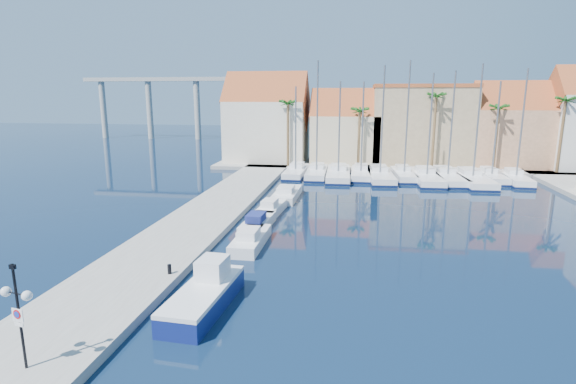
# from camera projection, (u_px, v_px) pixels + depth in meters

# --- Properties ---
(ground) EXTENTS (260.00, 260.00, 0.00)m
(ground) POSITION_uv_depth(u_px,v_px,m) (277.00, 302.00, 23.42)
(ground) COLOR black
(ground) RESTS_ON ground
(quay_west) EXTENTS (6.00, 77.00, 0.50)m
(quay_west) POSITION_uv_depth(u_px,v_px,m) (201.00, 220.00, 37.75)
(quay_west) COLOR gray
(quay_west) RESTS_ON ground
(shore_north) EXTENTS (54.00, 16.00, 0.50)m
(shore_north) POSITION_uv_depth(u_px,v_px,m) (398.00, 164.00, 68.19)
(shore_north) COLOR gray
(shore_north) RESTS_ON ground
(lamp_post) EXTENTS (1.40, 0.58, 4.17)m
(lamp_post) POSITION_uv_depth(u_px,v_px,m) (17.00, 301.00, 16.38)
(lamp_post) COLOR black
(lamp_post) RESTS_ON quay_west
(bollard) EXTENTS (0.23, 0.23, 0.56)m
(bollard) POSITION_uv_depth(u_px,v_px,m) (169.00, 269.00, 25.78)
(bollard) COLOR black
(bollard) RESTS_ON quay_west
(fishing_boat) EXTENTS (2.58, 6.56, 2.25)m
(fishing_boat) POSITION_uv_depth(u_px,v_px,m) (205.00, 294.00, 22.67)
(fishing_boat) COLOR navy
(fishing_boat) RESTS_ON ground
(motorboat_west_0) EXTENTS (1.89, 5.85, 1.40)m
(motorboat_west_0) POSITION_uv_depth(u_px,v_px,m) (250.00, 239.00, 31.95)
(motorboat_west_0) COLOR white
(motorboat_west_0) RESTS_ON ground
(motorboat_west_1) EXTENTS (2.02, 5.63, 1.40)m
(motorboat_west_1) POSITION_uv_depth(u_px,v_px,m) (258.00, 223.00, 36.03)
(motorboat_west_1) COLOR white
(motorboat_west_1) RESTS_ON ground
(motorboat_west_2) EXTENTS (2.10, 5.48, 1.40)m
(motorboat_west_2) POSITION_uv_depth(u_px,v_px,m) (271.00, 208.00, 40.59)
(motorboat_west_2) COLOR white
(motorboat_west_2) RESTS_ON ground
(motorboat_west_3) EXTENTS (2.30, 7.03, 1.40)m
(motorboat_west_3) POSITION_uv_depth(u_px,v_px,m) (287.00, 194.00, 46.55)
(motorboat_west_3) COLOR white
(motorboat_west_3) RESTS_ON ground
(sailboat_0) EXTENTS (2.54, 9.23, 11.56)m
(sailboat_0) POSITION_uv_depth(u_px,v_px,m) (296.00, 171.00, 59.41)
(sailboat_0) COLOR white
(sailboat_0) RESTS_ON ground
(sailboat_1) EXTENTS (2.73, 9.58, 14.68)m
(sailboat_1) POSITION_uv_depth(u_px,v_px,m) (317.00, 172.00, 58.79)
(sailboat_1) COLOR white
(sailboat_1) RESTS_ON ground
(sailboat_2) EXTENTS (3.23, 11.11, 12.15)m
(sailboat_2) POSITION_uv_depth(u_px,v_px,m) (338.00, 174.00, 57.90)
(sailboat_2) COLOR white
(sailboat_2) RESTS_ON ground
(sailboat_3) EXTENTS (2.50, 9.24, 12.12)m
(sailboat_3) POSITION_uv_depth(u_px,v_px,m) (361.00, 173.00, 58.15)
(sailboat_3) COLOR white
(sailboat_3) RESTS_ON ground
(sailboat_4) EXTENTS (3.73, 11.26, 13.99)m
(sailboat_4) POSITION_uv_depth(u_px,v_px,m) (379.00, 175.00, 57.01)
(sailboat_4) COLOR white
(sailboat_4) RESTS_ON ground
(sailboat_5) EXTENTS (2.96, 9.01, 14.61)m
(sailboat_5) POSITION_uv_depth(u_px,v_px,m) (403.00, 174.00, 57.35)
(sailboat_5) COLOR white
(sailboat_5) RESTS_ON ground
(sailboat_6) EXTENTS (3.21, 11.29, 13.05)m
(sailboat_6) POSITION_uv_depth(u_px,v_px,m) (426.00, 177.00, 55.78)
(sailboat_6) COLOR white
(sailboat_6) RESTS_ON ground
(sailboat_7) EXTENTS (3.88, 11.29, 13.32)m
(sailboat_7) POSITION_uv_depth(u_px,v_px,m) (446.00, 176.00, 55.92)
(sailboat_7) COLOR white
(sailboat_7) RESTS_ON ground
(sailboat_8) EXTENTS (3.52, 11.84, 14.05)m
(sailboat_8) POSITION_uv_depth(u_px,v_px,m) (471.00, 178.00, 54.75)
(sailboat_8) COLOR white
(sailboat_8) RESTS_ON ground
(sailboat_9) EXTENTS (2.59, 8.36, 12.12)m
(sailboat_9) POSITION_uv_depth(u_px,v_px,m) (490.00, 176.00, 55.92)
(sailboat_9) COLOR white
(sailboat_9) RESTS_ON ground
(sailboat_10) EXTENTS (2.77, 8.92, 13.53)m
(sailboat_10) POSITION_uv_depth(u_px,v_px,m) (515.00, 178.00, 54.74)
(sailboat_10) COLOR white
(sailboat_10) RESTS_ON ground
(building_0) EXTENTS (12.30, 9.00, 13.50)m
(building_0) POSITION_uv_depth(u_px,v_px,m) (267.00, 121.00, 68.89)
(building_0) COLOR beige
(building_0) RESTS_ON shore_north
(building_1) EXTENTS (10.30, 8.00, 11.00)m
(building_1) POSITION_uv_depth(u_px,v_px,m) (346.00, 130.00, 67.35)
(building_1) COLOR beige
(building_1) RESTS_ON shore_north
(building_2) EXTENTS (14.20, 10.20, 11.50)m
(building_2) POSITION_uv_depth(u_px,v_px,m) (421.00, 124.00, 66.45)
(building_2) COLOR #9B825F
(building_2) RESTS_ON shore_north
(building_3) EXTENTS (10.30, 8.00, 12.00)m
(building_3) POSITION_uv_depth(u_px,v_px,m) (509.00, 128.00, 63.77)
(building_3) COLOR #B17B5A
(building_3) RESTS_ON shore_north
(palm_0) EXTENTS (2.60, 2.60, 10.15)m
(palm_0) POSITION_uv_depth(u_px,v_px,m) (288.00, 105.00, 62.92)
(palm_0) COLOR brown
(palm_0) RESTS_ON shore_north
(palm_1) EXTENTS (2.60, 2.60, 9.15)m
(palm_1) POSITION_uv_depth(u_px,v_px,m) (360.00, 112.00, 61.61)
(palm_1) COLOR brown
(palm_1) RESTS_ON shore_north
(palm_2) EXTENTS (2.60, 2.60, 11.15)m
(palm_2) POSITION_uv_depth(u_px,v_px,m) (436.00, 99.00, 59.71)
(palm_2) COLOR brown
(palm_2) RESTS_ON shore_north
(palm_3) EXTENTS (2.60, 2.60, 9.65)m
(palm_3) POSITION_uv_depth(u_px,v_px,m) (499.00, 110.00, 58.80)
(palm_3) COLOR brown
(palm_3) RESTS_ON shore_north
(palm_4) EXTENTS (2.60, 2.60, 10.65)m
(palm_4) POSITION_uv_depth(u_px,v_px,m) (566.00, 103.00, 57.40)
(palm_4) COLOR brown
(palm_4) RESTS_ON shore_north
(viaduct) EXTENTS (48.00, 2.20, 14.45)m
(viaduct) POSITION_uv_depth(u_px,v_px,m) (176.00, 96.00, 106.25)
(viaduct) COLOR #9E9E99
(viaduct) RESTS_ON ground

